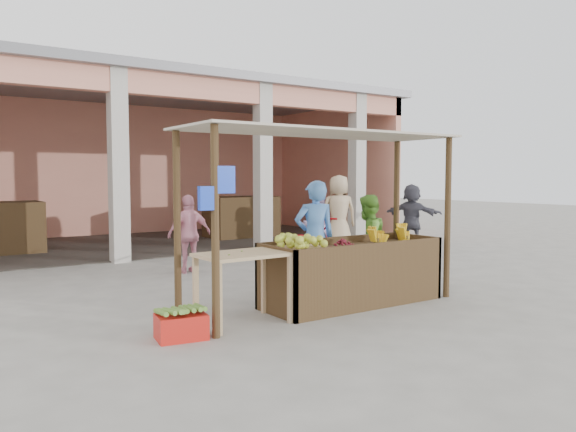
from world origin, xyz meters
TOP-DOWN VIEW (x-y plane):
  - ground at (0.00, 0.00)m, footprint 60.00×60.00m
  - market_building at (0.05, 8.93)m, footprint 14.40×6.40m
  - fruit_stall at (0.50, 0.00)m, footprint 2.60×0.95m
  - stall_awning at (-0.01, 0.06)m, footprint 4.09×1.35m
  - banana_heap at (1.23, 0.03)m, footprint 1.04×0.57m
  - melon_tray at (-0.43, 0.02)m, footprint 0.70×0.61m
  - berry_heap at (0.29, -0.04)m, footprint 0.40×0.33m
  - side_table at (-1.30, -0.09)m, footprint 1.10×0.76m
  - papaya_pile at (-1.30, -0.09)m, footprint 0.67×0.38m
  - red_crate at (-2.19, -0.28)m, footprint 0.59×0.46m
  - plantain_bundle at (-2.19, -0.28)m, footprint 0.44×0.31m
  - produce_sacks at (2.56, 5.27)m, footprint 1.10×0.82m
  - vendor_blue at (0.43, 0.79)m, footprint 0.81×0.70m
  - vendor_green at (1.47, 0.76)m, footprint 0.86×0.68m
  - motorcycle at (1.34, 2.29)m, footprint 1.25×2.16m
  - shopper_b at (-0.33, 3.64)m, footprint 0.92×0.51m
  - shopper_c at (3.96, 4.54)m, footprint 1.13×0.92m
  - shopper_d at (6.09, 4.18)m, footprint 1.21×1.68m
  - shopper_f at (2.47, 3.42)m, footprint 0.82×0.49m

SIDE VIEW (x-z plane):
  - ground at x=0.00m, z-range 0.00..0.00m
  - red_crate at x=-2.19m, z-range 0.00..0.28m
  - plantain_bundle at x=-2.19m, z-range 0.28..0.36m
  - produce_sacks at x=2.56m, z-range 0.00..0.67m
  - fruit_stall at x=0.50m, z-range 0.00..0.80m
  - motorcycle at x=1.34m, z-range 0.00..1.07m
  - side_table at x=-1.30m, z-range 0.29..1.16m
  - shopper_b at x=-0.33m, z-range 0.00..1.55m
  - vendor_green at x=1.47m, z-range 0.00..1.58m
  - shopper_f at x=2.47m, z-range 0.00..1.65m
  - shopper_d at x=6.09m, z-range 0.00..1.69m
  - berry_heap at x=0.29m, z-range 0.80..0.93m
  - melon_tray at x=-0.43m, z-range 0.79..0.98m
  - banana_heap at x=1.23m, z-range 0.80..0.99m
  - vendor_blue at x=0.43m, z-range 0.00..1.84m
  - papaya_pile at x=-1.30m, z-range 0.87..1.06m
  - shopper_c at x=3.96m, z-range 0.00..2.02m
  - stall_awning at x=-0.01m, z-range 0.78..3.17m
  - market_building at x=0.05m, z-range 0.60..4.80m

